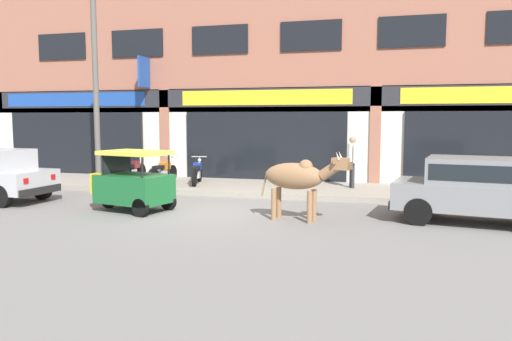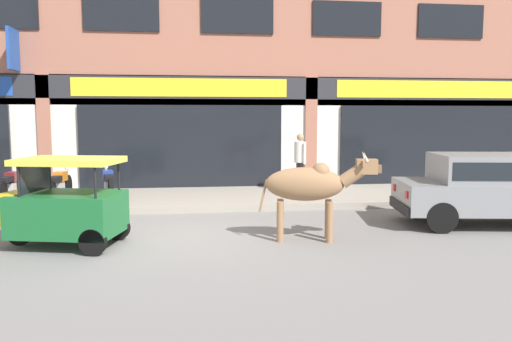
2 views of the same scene
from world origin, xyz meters
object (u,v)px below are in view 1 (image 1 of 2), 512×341
object	(u,v)px
motorcycle_0	(133,171)
motorcycle_2	(197,172)
auto_rickshaw	(132,185)
pedestrian	(352,156)
car_1	(476,187)
motorcycle_1	(163,172)
utility_pole	(96,91)
cow	(298,177)

from	to	relation	value
motorcycle_0	motorcycle_2	bearing A→B (deg)	2.07
auto_rickshaw	pedestrian	size ratio (longest dim) A/B	1.33
car_1	motorcycle_2	size ratio (longest dim) A/B	2.12
motorcycle_1	utility_pole	bearing A→B (deg)	-149.73
car_1	motorcycle_1	xyz separation A→B (m)	(-9.18, 3.38, -0.27)
cow	motorcycle_0	distance (m)	7.78
auto_rickshaw	motorcycle_2	distance (m)	4.17
motorcycle_1	auto_rickshaw	bearing A→B (deg)	-74.65
car_1	pedestrian	xyz separation A→B (m)	(-2.99, 3.93, 0.33)
pedestrian	utility_pole	xyz separation A→B (m)	(-7.97, -1.58, 2.04)
car_1	utility_pole	bearing A→B (deg)	167.94
auto_rickshaw	motorcycle_2	world-z (taller)	auto_rickshaw
motorcycle_0	utility_pole	size ratio (longest dim) A/B	0.30
car_1	motorcycle_1	bearing A→B (deg)	159.81
motorcycle_2	car_1	bearing A→B (deg)	-23.72
pedestrian	car_1	bearing A→B (deg)	-52.71
motorcycle_0	motorcycle_1	world-z (taller)	same
car_1	motorcycle_2	world-z (taller)	car_1
cow	auto_rickshaw	xyz separation A→B (m)	(-4.25, 0.14, -0.35)
auto_rickshaw	car_1	bearing A→B (deg)	4.53
cow	utility_pole	xyz separation A→B (m)	(-7.13, 3.12, 2.18)
auto_rickshaw	utility_pole	bearing A→B (deg)	133.97
car_1	utility_pole	distance (m)	11.45
motorcycle_0	pedestrian	xyz separation A→B (m)	(7.36, 0.48, 0.60)
car_1	motorcycle_0	xyz separation A→B (m)	(-10.35, 3.44, -0.27)
pedestrian	cow	bearing A→B (deg)	-100.13
cow	pedestrian	xyz separation A→B (m)	(0.84, 4.70, 0.14)
car_1	auto_rickshaw	world-z (taller)	auto_rickshaw
cow	auto_rickshaw	size ratio (longest dim) A/B	1.00
motorcycle_0	car_1	bearing A→B (deg)	-18.40
motorcycle_2	cow	bearing A→B (deg)	-45.73
utility_pole	car_1	bearing A→B (deg)	-12.06
auto_rickshaw	motorcycle_1	bearing A→B (deg)	105.35
utility_pole	auto_rickshaw	bearing A→B (deg)	-46.03
pedestrian	utility_pole	bearing A→B (deg)	-168.76
motorcycle_0	utility_pole	xyz separation A→B (m)	(-0.61, -1.10, 2.64)
car_1	motorcycle_0	bearing A→B (deg)	161.60
motorcycle_1	pedestrian	distance (m)	6.25
auto_rickshaw	motorcycle_2	size ratio (longest dim) A/B	1.20
motorcycle_2	utility_pole	xyz separation A→B (m)	(-2.94, -1.18, 2.64)
motorcycle_0	motorcycle_2	size ratio (longest dim) A/B	1.02
car_1	pedestrian	world-z (taller)	pedestrian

